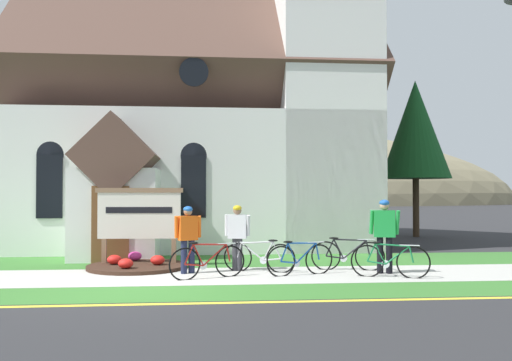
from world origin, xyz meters
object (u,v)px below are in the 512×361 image
bicycle_orange (390,261)px  bicycle_white (259,257)px  cyclist_in_yellow_jersey (237,233)px  bicycle_red (207,261)px  bicycle_black (300,259)px  bicycle_silver (347,255)px  roadside_conifer (415,130)px  church_sign (139,215)px  cyclist_in_red_jersey (188,235)px  cyclist_in_blue_jersey (384,230)px

bicycle_orange → bicycle_white: bicycle_orange is taller
cyclist_in_yellow_jersey → bicycle_red: bearing=-123.9°
bicycle_black → bicycle_silver: bearing=27.2°
roadside_conifer → bicycle_silver: bearing=-120.5°
church_sign → bicycle_orange: size_ratio=1.35×
bicycle_silver → bicycle_white: (-2.19, -0.08, -0.01)m
cyclist_in_yellow_jersey → roadside_conifer: bearing=48.2°
cyclist_in_red_jersey → cyclist_in_yellow_jersey: bearing=15.5°
bicycle_white → bicycle_black: bearing=-33.5°
bicycle_orange → roadside_conifer: 12.41m
bicycle_silver → bicycle_orange: 1.35m
church_sign → bicycle_red: 2.88m
bicycle_white → cyclist_in_blue_jersey: cyclist_in_blue_jersey is taller
bicycle_red → roadside_conifer: 14.34m
bicycle_white → cyclist_in_red_jersey: 1.80m
bicycle_orange → bicycle_white: size_ratio=0.98×
bicycle_black → bicycle_red: bearing=-173.0°
cyclist_in_yellow_jersey → bicycle_orange: bearing=-21.5°
church_sign → cyclist_in_yellow_jersey: size_ratio=1.40×
church_sign → cyclist_in_blue_jersey: church_sign is taller
bicycle_orange → cyclist_in_red_jersey: bearing=167.7°
church_sign → cyclist_in_red_jersey: bearing=-45.1°
bicycle_silver → cyclist_in_blue_jersey: bearing=-40.0°
bicycle_orange → bicycle_red: bearing=176.5°
bicycle_red → bicycle_black: size_ratio=1.03×
bicycle_silver → roadside_conifer: bearing=59.5°
bicycle_red → cyclist_in_yellow_jersey: bearing=56.1°
bicycle_red → cyclist_in_blue_jersey: size_ratio=0.97×
bicycle_white → cyclist_in_blue_jersey: 3.04m
bicycle_red → church_sign: bearing=130.7°
cyclist_in_yellow_jersey → bicycle_white: bearing=-23.8°
cyclist_in_blue_jersey → roadside_conifer: 11.69m
bicycle_silver → cyclist_in_yellow_jersey: size_ratio=1.10×
bicycle_silver → bicycle_black: bearing=-152.8°
cyclist_in_yellow_jersey → church_sign: bearing=158.6°
bicycle_silver → roadside_conifer: roadside_conifer is taller
cyclist_in_blue_jersey → church_sign: bearing=163.7°
bicycle_red → cyclist_in_blue_jersey: 4.23m
church_sign → roadside_conifer: bearing=37.6°
bicycle_black → cyclist_in_yellow_jersey: cyclist_in_yellow_jersey is taller
bicycle_orange → cyclist_in_yellow_jersey: size_ratio=1.04×
cyclist_in_red_jersey → roadside_conifer: bearing=45.4°
bicycle_red → cyclist_in_red_jersey: (-0.47, 0.75, 0.54)m
church_sign → bicycle_red: church_sign is taller
bicycle_black → cyclist_in_blue_jersey: cyclist_in_blue_jersey is taller
cyclist_in_blue_jersey → bicycle_black: bearing=-178.4°
bicycle_white → cyclist_in_blue_jersey: (2.92, -0.53, 0.67)m
cyclist_in_red_jersey → bicycle_red: bearing=-58.1°
church_sign → bicycle_orange: (5.86, -2.31, -0.94)m
bicycle_red → cyclist_in_red_jersey: size_ratio=1.06×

